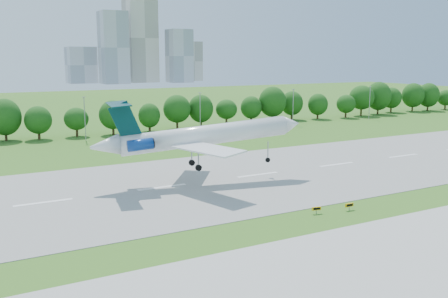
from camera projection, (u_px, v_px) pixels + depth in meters
ground at (345, 209)px, 75.89m from camera, size 600.00×600.00×0.00m
runway at (258, 175)px, 97.51m from camera, size 400.00×45.00×0.08m
taxiway at (447, 247)px, 60.32m from camera, size 400.00×23.00×0.08m
tree_line at (142, 112)px, 154.36m from camera, size 288.40×8.40×10.40m
light_poles at (146, 115)px, 144.51m from camera, size 175.90×0.25×12.19m
skyline at (137, 49)px, 455.17m from camera, size 127.00×52.00×80.00m
airliner at (195, 136)px, 90.03m from camera, size 39.60×28.44×12.73m
taxi_sign_left at (316, 209)px, 73.25m from camera, size 1.50×0.45×1.05m
taxi_sign_centre at (349, 205)px, 74.93m from camera, size 1.54×0.23×1.08m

